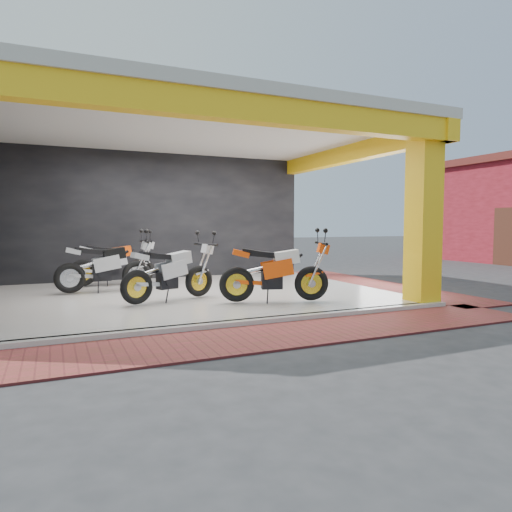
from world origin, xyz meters
The scene contains 14 objects.
ground centered at (0.00, 0.00, 0.00)m, with size 80.00×80.00×0.00m, color #2D2D30.
showroom_floor centered at (0.00, 2.00, 0.05)m, with size 8.00×6.00×0.10m, color white.
showroom_ceiling centered at (0.00, 2.00, 3.60)m, with size 8.40×6.40×0.20m, color beige.
back_wall centered at (0.00, 5.10, 1.75)m, with size 8.20×0.20×3.50m, color black.
corner_column centered at (3.75, -0.75, 1.75)m, with size 0.50×0.50×3.50m, color yellow.
header_beam_front centered at (0.00, -1.00, 3.30)m, with size 8.40×0.30×0.40m, color yellow.
header_beam_right centered at (4.00, 2.00, 3.30)m, with size 0.30×6.40×0.40m, color yellow.
floor_kerb centered at (0.00, -1.02, 0.05)m, with size 8.00×0.20×0.10m, color white.
paver_front centered at (0.00, -1.80, 0.01)m, with size 9.00×1.40×0.03m, color maroon.
paver_right centered at (4.80, 2.00, 0.01)m, with size 1.40×7.00×0.03m, color maroon.
moto_hero centered at (1.72, -0.02, 0.77)m, with size 2.19×0.81×1.34m, color #FF4D0A, non-canonical shape.
moto_row_a centered at (-0.09, 1.32, 0.74)m, with size 2.10×0.78×1.28m, color #B3B5BB, non-canonical shape.
moto_row_b centered at (-1.05, 2.88, 0.75)m, with size 2.14×0.79×1.31m, color #979A9E, non-canonical shape.
moto_row_c centered at (-0.77, 3.90, 0.74)m, with size 2.09×0.77×1.28m, color #AFB1B7, non-canonical shape.
Camera 1 is at (-2.74, -7.43, 1.57)m, focal length 32.00 mm.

